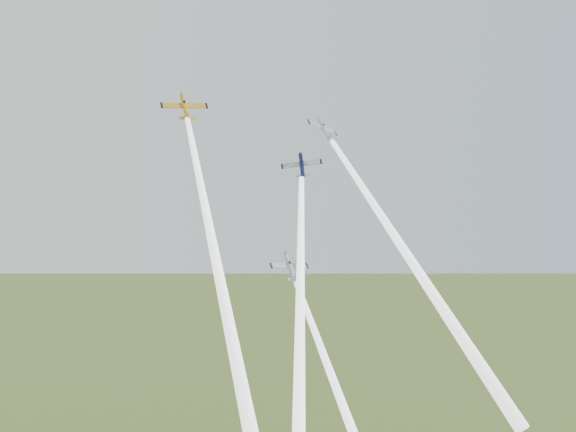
% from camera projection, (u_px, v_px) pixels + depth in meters
% --- Properties ---
extents(plane_yellow, '(8.64, 7.04, 7.51)m').
position_uv_depth(plane_yellow, '(185.00, 107.00, 129.52)').
color(plane_yellow, gold).
extents(smoke_trail_yellow, '(4.03, 48.41, 53.11)m').
position_uv_depth(smoke_trail_yellow, '(219.00, 276.00, 105.83)').
color(smoke_trail_yellow, white).
extents(plane_navy, '(8.47, 8.41, 7.06)m').
position_uv_depth(plane_navy, '(302.00, 165.00, 128.81)').
color(plane_navy, '#0C1436').
extents(smoke_trail_navy, '(20.32, 43.49, 50.94)m').
position_uv_depth(smoke_trail_navy, '(300.00, 342.00, 104.67)').
color(smoke_trail_navy, white).
extents(plane_silver_right, '(7.23, 7.75, 7.49)m').
position_uv_depth(plane_silver_right, '(324.00, 129.00, 130.21)').
color(plane_silver_right, '#B4BDC3').
extents(smoke_trail_silver_right, '(14.63, 38.81, 44.02)m').
position_uv_depth(smoke_trail_silver_right, '(415.00, 267.00, 114.08)').
color(smoke_trail_silver_right, white).
extents(plane_silver_low, '(7.33, 6.10, 6.17)m').
position_uv_depth(plane_silver_low, '(290.00, 267.00, 120.78)').
color(plane_silver_low, '#A2A9B0').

